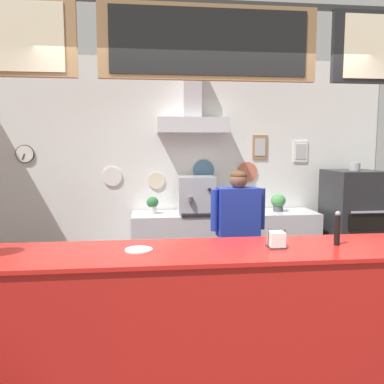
% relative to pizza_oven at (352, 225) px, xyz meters
% --- Properties ---
extents(ground_plane, '(6.92, 6.92, 0.00)m').
position_rel_pizza_oven_xyz_m(ground_plane, '(-2.25, -1.75, -0.74)').
color(ground_plane, '#3F3A38').
extents(back_wall_assembly, '(5.77, 2.68, 3.01)m').
position_rel_pizza_oven_xyz_m(back_wall_assembly, '(-2.25, 0.42, 0.87)').
color(back_wall_assembly, gray).
rests_on(back_wall_assembly, ground_plane).
extents(service_counter, '(4.95, 0.73, 1.05)m').
position_rel_pizza_oven_xyz_m(service_counter, '(-2.25, -2.15, -0.22)').
color(service_counter, red).
rests_on(service_counter, ground_plane).
extents(back_prep_counter, '(2.48, 0.62, 0.92)m').
position_rel_pizza_oven_xyz_m(back_prep_counter, '(-1.69, 0.21, -0.29)').
color(back_prep_counter, '#B7BABF').
rests_on(back_prep_counter, ground_plane).
extents(pizza_oven, '(0.65, 0.75, 1.58)m').
position_rel_pizza_oven_xyz_m(pizza_oven, '(0.00, 0.00, 0.00)').
color(pizza_oven, '#232326').
rests_on(pizza_oven, ground_plane).
extents(shop_worker, '(0.59, 0.25, 1.55)m').
position_rel_pizza_oven_xyz_m(shop_worker, '(-1.78, -0.93, 0.08)').
color(shop_worker, '#232328').
rests_on(shop_worker, ground_plane).
extents(espresso_machine, '(0.48, 0.51, 0.49)m').
position_rel_pizza_oven_xyz_m(espresso_machine, '(-2.09, 0.19, 0.41)').
color(espresso_machine, '#A3A5AD').
rests_on(espresso_machine, back_prep_counter).
extents(potted_oregano, '(0.20, 0.20, 0.24)m').
position_rel_pizza_oven_xyz_m(potted_oregano, '(-0.95, 0.22, 0.30)').
color(potted_oregano, '#4C4C51').
rests_on(potted_oregano, back_prep_counter).
extents(potted_thyme, '(0.16, 0.16, 0.20)m').
position_rel_pizza_oven_xyz_m(potted_thyme, '(-1.56, 0.20, 0.29)').
color(potted_thyme, '#4C4C51').
rests_on(potted_thyme, back_prep_counter).
extents(potted_basil, '(0.16, 0.16, 0.22)m').
position_rel_pizza_oven_xyz_m(potted_basil, '(-2.66, 0.23, 0.30)').
color(potted_basil, beige).
rests_on(potted_basil, back_prep_counter).
extents(pepper_grinder, '(0.04, 0.04, 0.26)m').
position_rel_pizza_oven_xyz_m(pepper_grinder, '(-1.29, -2.13, 0.43)').
color(pepper_grinder, black).
rests_on(pepper_grinder, service_counter).
extents(condiment_plate, '(0.20, 0.20, 0.01)m').
position_rel_pizza_oven_xyz_m(condiment_plate, '(-2.79, -2.12, 0.31)').
color(condiment_plate, white).
rests_on(condiment_plate, service_counter).
extents(napkin_holder, '(0.14, 0.13, 0.14)m').
position_rel_pizza_oven_xyz_m(napkin_holder, '(-1.77, -2.15, 0.36)').
color(napkin_holder, '#262628').
rests_on(napkin_holder, service_counter).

